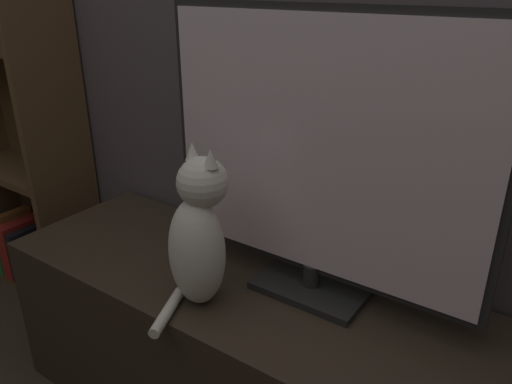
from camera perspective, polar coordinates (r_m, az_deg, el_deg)
tv_stand at (r=1.56m, az=-1.69°, el=-18.07°), size 1.47×0.50×0.52m
tv at (r=1.21m, az=7.12°, el=3.72°), size 0.86×0.18×0.73m
cat at (r=1.24m, az=-6.54°, el=-5.06°), size 0.18×0.28×0.42m
bookshelf at (r=2.32m, az=-24.93°, el=5.32°), size 0.61×0.28×1.59m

